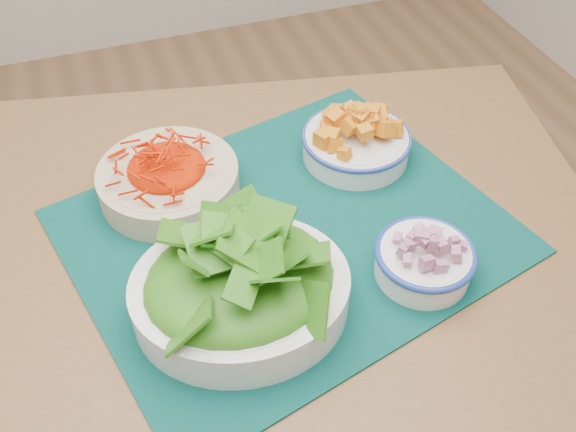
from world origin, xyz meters
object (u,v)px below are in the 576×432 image
at_px(table, 232,273).
at_px(lettuce_bowl, 240,280).
at_px(onion_bowl, 425,256).
at_px(squash_bowl, 357,135).
at_px(carrot_bowl, 168,174).
at_px(placemat, 288,231).

bearing_deg(table, lettuce_bowl, -86.48).
bearing_deg(lettuce_bowl, onion_bowl, 4.71).
bearing_deg(lettuce_bowl, table, 91.59).
bearing_deg(squash_bowl, carrot_bowl, 177.66).
distance_m(carrot_bowl, lettuce_bowl, 0.26).
bearing_deg(squash_bowl, table, -160.57).
bearing_deg(carrot_bowl, table, -57.20).
height_order(table, placemat, placemat).
relative_size(table, placemat, 2.11).
bearing_deg(squash_bowl, lettuce_bowl, -138.09).
xyz_separation_m(lettuce_bowl, onion_bowl, (0.25, -0.02, -0.03)).
xyz_separation_m(table, onion_bowl, (0.23, -0.18, 0.14)).
bearing_deg(placemat, carrot_bowl, 122.99).
bearing_deg(squash_bowl, placemat, -142.49).
bearing_deg(placemat, table, 141.28).
relative_size(carrot_bowl, lettuce_bowl, 0.90).
distance_m(table, carrot_bowl, 0.19).
distance_m(table, lettuce_bowl, 0.23).
bearing_deg(table, squash_bowl, 31.34).
xyz_separation_m(table, lettuce_bowl, (-0.02, -0.15, 0.17)).
bearing_deg(carrot_bowl, onion_bowl, -43.24).
bearing_deg(lettuce_bowl, squash_bowl, 51.89).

